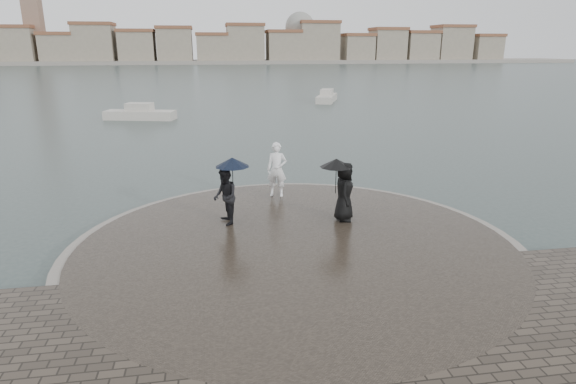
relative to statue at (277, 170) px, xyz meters
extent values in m
plane|color=#2B3835|center=(-0.12, -7.98, -1.34)|extent=(400.00, 400.00, 0.00)
cylinder|color=gray|center=(-0.12, -4.48, -1.18)|extent=(12.50, 12.50, 0.32)
cylinder|color=#2D261E|center=(-0.12, -4.48, -1.16)|extent=(11.90, 11.90, 0.36)
imported|color=white|center=(0.00, 0.00, 0.00)|extent=(0.81, 0.64, 1.96)
imported|color=black|center=(-1.95, -2.61, -0.11)|extent=(0.80, 0.94, 1.73)
cylinder|color=black|center=(-1.70, -2.51, 0.37)|extent=(0.02, 0.02, 0.90)
cone|color=black|center=(-1.70, -2.51, 0.92)|extent=(1.03, 1.03, 0.28)
imported|color=black|center=(1.68, -2.88, -0.06)|extent=(0.80, 1.02, 1.84)
cylinder|color=black|center=(1.43, -2.78, 0.32)|extent=(0.02, 0.02, 0.90)
cone|color=black|center=(1.43, -2.78, 0.84)|extent=(1.02, 1.02, 0.26)
cube|color=gray|center=(-0.12, 155.02, -0.74)|extent=(260.00, 20.00, 1.20)
cube|color=gray|center=(-60.12, 152.02, 4.16)|extent=(11.00, 10.00, 11.00)
cube|color=brown|center=(-60.12, 152.02, 10.16)|extent=(11.60, 10.60, 1.00)
cube|color=gray|center=(-48.12, 152.02, 3.16)|extent=(10.00, 10.00, 9.00)
cube|color=brown|center=(-48.12, 152.02, 8.16)|extent=(10.60, 10.60, 1.00)
cube|color=gray|center=(-37.12, 152.02, 4.66)|extent=(12.00, 10.00, 12.00)
cube|color=brown|center=(-37.12, 152.02, 11.16)|extent=(12.60, 10.60, 1.00)
cube|color=gray|center=(-24.12, 152.02, 3.66)|extent=(11.00, 10.00, 10.00)
cube|color=brown|center=(-24.12, 152.02, 9.16)|extent=(11.60, 10.60, 1.00)
cube|color=gray|center=(-12.12, 152.02, 4.16)|extent=(11.00, 10.00, 11.00)
cube|color=brown|center=(-12.12, 152.02, 10.16)|extent=(11.60, 10.60, 1.00)
cube|color=gray|center=(-0.12, 152.02, 3.16)|extent=(10.00, 10.00, 9.00)
cube|color=brown|center=(-0.12, 152.02, 8.16)|extent=(10.60, 10.60, 1.00)
cube|color=gray|center=(10.88, 152.02, 4.66)|extent=(12.00, 10.00, 12.00)
cube|color=brown|center=(10.88, 152.02, 11.16)|extent=(12.60, 10.60, 1.00)
cube|color=gray|center=(23.88, 152.02, 3.66)|extent=(11.00, 10.00, 10.00)
cube|color=brown|center=(23.88, 152.02, 9.16)|extent=(11.60, 10.60, 1.00)
cube|color=gray|center=(35.88, 152.02, 5.16)|extent=(13.00, 10.00, 13.00)
cube|color=brown|center=(35.88, 152.02, 12.16)|extent=(13.60, 10.60, 1.00)
cube|color=gray|center=(49.88, 152.02, 3.16)|extent=(10.00, 10.00, 9.00)
cube|color=brown|center=(49.88, 152.02, 8.16)|extent=(10.60, 10.60, 1.00)
cube|color=gray|center=(60.88, 152.02, 4.16)|extent=(11.00, 10.00, 11.00)
cube|color=brown|center=(60.88, 152.02, 10.16)|extent=(11.60, 10.60, 1.00)
cube|color=gray|center=(72.88, 152.02, 3.66)|extent=(11.00, 10.00, 10.00)
cube|color=brown|center=(72.88, 152.02, 9.16)|extent=(11.60, 10.60, 1.00)
cube|color=gray|center=(84.88, 152.02, 4.66)|extent=(12.00, 10.00, 12.00)
cube|color=brown|center=(84.88, 152.02, 11.16)|extent=(12.60, 10.60, 1.00)
cube|color=gray|center=(97.88, 152.02, 3.16)|extent=(10.00, 10.00, 9.00)
cube|color=brown|center=(97.88, 152.02, 8.16)|extent=(10.60, 10.60, 1.00)
cube|color=#846654|center=(-55.12, 154.02, 14.66)|extent=(5.00, 5.00, 32.00)
sphere|color=gray|center=(29.88, 154.02, 10.66)|extent=(10.00, 10.00, 10.00)
cube|color=beige|center=(-7.70, 23.18, -1.09)|extent=(5.73, 2.94, 0.90)
cube|color=beige|center=(-7.70, 23.18, -0.49)|extent=(2.24, 1.67, 0.90)
cube|color=beige|center=(10.04, 33.41, -1.09)|extent=(3.46, 5.71, 0.90)
cube|color=beige|center=(10.04, 33.41, -0.49)|extent=(1.83, 2.30, 0.90)
camera|label=1|loc=(-2.32, -16.55, 4.21)|focal=30.00mm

